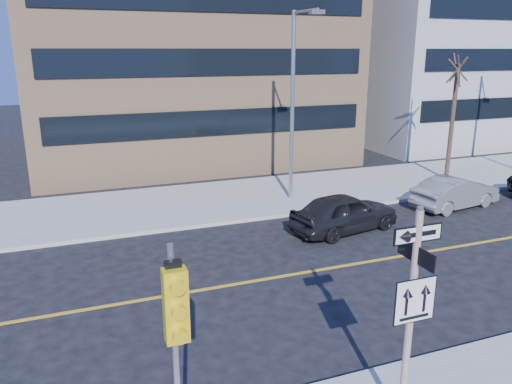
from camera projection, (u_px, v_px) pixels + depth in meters
name	position (u px, v px, depth m)	size (l,w,h in m)	color
ground	(332.00, 352.00, 11.30)	(120.00, 120.00, 0.00)	black
far_sidewalk	(508.00, 169.00, 28.21)	(66.00, 6.00, 0.15)	#A3A098
sign_pole	(411.00, 307.00, 8.37)	(0.92, 0.92, 4.06)	silver
traffic_signal	(176.00, 326.00, 6.71)	(0.32, 0.45, 4.00)	gray
parked_car_a	(344.00, 212.00, 18.65)	(4.32, 1.74, 1.47)	black
parked_car_b	(455.00, 192.00, 21.45)	(4.14, 1.44, 1.37)	slate
streetlight_a	(295.00, 95.00, 21.02)	(0.55, 2.25, 8.00)	gray
street_tree_west	(457.00, 72.00, 24.37)	(1.80, 1.80, 6.35)	#35291F
building_brick	(174.00, 11.00, 31.97)	(18.00, 18.00, 18.00)	tan
building_grey_mid	(456.00, 38.00, 38.99)	(20.00, 16.00, 15.00)	#A1A4A6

